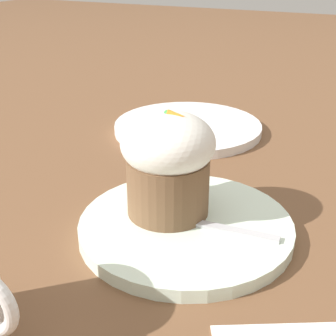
# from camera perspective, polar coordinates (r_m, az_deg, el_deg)

# --- Properties ---
(ground_plane) EXTENTS (4.00, 4.00, 0.00)m
(ground_plane) POSITION_cam_1_polar(r_m,az_deg,el_deg) (0.49, 2.16, -7.79)
(ground_plane) COLOR brown
(dessert_plate) EXTENTS (0.22, 0.22, 0.01)m
(dessert_plate) POSITION_cam_1_polar(r_m,az_deg,el_deg) (0.49, 2.17, -7.11)
(dessert_plate) COLOR silver
(dessert_plate) RESTS_ON ground_plane
(carrot_cake) EXTENTS (0.10, 0.10, 0.11)m
(carrot_cake) POSITION_cam_1_polar(r_m,az_deg,el_deg) (0.48, 0.00, 0.74)
(carrot_cake) COLOR brown
(carrot_cake) RESTS_ON dessert_plate
(spoon) EXTENTS (0.14, 0.04, 0.01)m
(spoon) POSITION_cam_1_polar(r_m,az_deg,el_deg) (0.48, 2.13, -6.19)
(spoon) COLOR #B7B7BC
(spoon) RESTS_ON dessert_plate
(side_plate) EXTENTS (0.24, 0.24, 0.01)m
(side_plate) POSITION_cam_1_polar(r_m,az_deg,el_deg) (0.76, 2.43, 4.99)
(side_plate) COLOR white
(side_plate) RESTS_ON ground_plane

